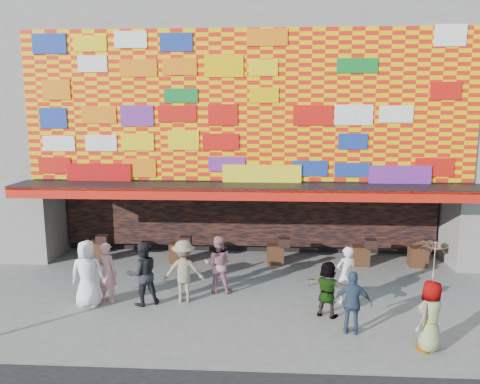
{
  "coord_description": "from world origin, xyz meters",
  "views": [
    {
      "loc": [
        0.66,
        -11.49,
        5.47
      ],
      "look_at": [
        -0.12,
        2.0,
        3.06
      ],
      "focal_mm": 35.0,
      "sensor_mm": 36.0,
      "label": 1
    }
  ],
  "objects": [
    {
      "name": "ped_c",
      "position": [
        -2.79,
        0.84,
        0.91
      ],
      "size": [
        1.11,
        1.03,
        1.82
      ],
      "primitive_type": "imported",
      "rotation": [
        0.0,
        0.0,
        3.64
      ],
      "color": "black",
      "rests_on": "ground"
    },
    {
      "name": "ped_h",
      "position": [
        2.94,
        1.27,
        0.83
      ],
      "size": [
        0.7,
        0.57,
        1.66
      ],
      "primitive_type": "imported",
      "rotation": [
        0.0,
        0.0,
        3.47
      ],
      "color": "silver",
      "rests_on": "ground"
    },
    {
      "name": "ped_a",
      "position": [
        -4.3,
        0.67,
        0.94
      ],
      "size": [
        0.97,
        0.67,
        1.89
      ],
      "primitive_type": "imported",
      "rotation": [
        0.0,
        0.0,
        3.22
      ],
      "color": "white",
      "rests_on": "ground"
    },
    {
      "name": "parasol",
      "position": [
        4.42,
        -1.3,
        2.15
      ],
      "size": [
        1.13,
        1.15,
        1.85
      ],
      "color": "beige",
      "rests_on": "ground"
    },
    {
      "name": "ped_f",
      "position": [
        2.3,
        0.36,
        0.76
      ],
      "size": [
        1.47,
        0.99,
        1.52
      ],
      "primitive_type": "imported",
      "rotation": [
        0.0,
        0.0,
        2.72
      ],
      "color": "gray",
      "rests_on": "ground"
    },
    {
      "name": "ped_d",
      "position": [
        -1.68,
        1.14,
        0.9
      ],
      "size": [
        1.25,
        0.83,
        1.8
      ],
      "primitive_type": "imported",
      "rotation": [
        0.0,
        0.0,
        3.29
      ],
      "color": "gray",
      "rests_on": "ground"
    },
    {
      "name": "ped_i",
      "position": [
        -0.77,
        1.88,
        0.87
      ],
      "size": [
        0.87,
        0.69,
        1.74
      ],
      "primitive_type": "imported",
      "rotation": [
        0.0,
        0.0,
        3.11
      ],
      "color": "#C27E89",
      "rests_on": "ground"
    },
    {
      "name": "ped_e",
      "position": [
        2.79,
        -0.6,
        0.8
      ],
      "size": [
        0.98,
        0.54,
        1.59
      ],
      "primitive_type": "imported",
      "rotation": [
        0.0,
        0.0,
        2.97
      ],
      "color": "#313F56",
      "rests_on": "ground"
    },
    {
      "name": "ground",
      "position": [
        0.0,
        0.0,
        0.0
      ],
      "size": [
        90.0,
        90.0,
        0.0
      ],
      "primitive_type": "plane",
      "color": "slate",
      "rests_on": "ground"
    },
    {
      "name": "ped_b",
      "position": [
        -3.84,
        0.93,
        0.88
      ],
      "size": [
        0.75,
        0.61,
        1.76
      ],
      "primitive_type": "imported",
      "rotation": [
        0.0,
        0.0,
        2.8
      ],
      "color": "#C98285",
      "rests_on": "ground"
    },
    {
      "name": "shop_building",
      "position": [
        0.0,
        8.18,
        5.23
      ],
      "size": [
        15.2,
        9.4,
        10.0
      ],
      "color": "gray",
      "rests_on": "ground"
    },
    {
      "name": "ped_g",
      "position": [
        4.42,
        -1.3,
        0.83
      ],
      "size": [
        0.95,
        0.93,
        1.66
      ],
      "primitive_type": "imported",
      "rotation": [
        0.0,
        0.0,
        3.88
      ],
      "color": "gray",
      "rests_on": "ground"
    }
  ]
}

